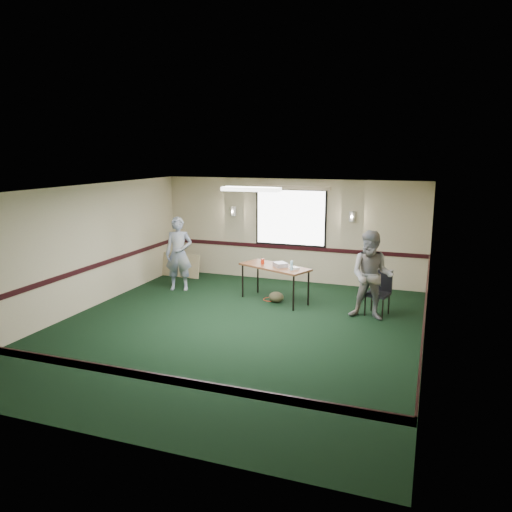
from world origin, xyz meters
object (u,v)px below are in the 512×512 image
(folding_table, at_px, (275,269))
(person_right, at_px, (372,276))
(conference_chair, at_px, (379,289))
(projector, at_px, (280,265))
(person_left, at_px, (179,254))

(folding_table, xyz_separation_m, person_right, (2.23, -0.52, 0.15))
(person_right, bearing_deg, folding_table, 169.26)
(person_right, bearing_deg, conference_chair, 74.91)
(projector, bearing_deg, person_left, -136.96)
(person_left, relative_size, person_right, 0.99)
(folding_table, relative_size, projector, 6.01)
(folding_table, distance_m, person_right, 2.30)
(person_left, height_order, person_right, person_right)
(projector, height_order, person_right, person_right)
(projector, height_order, person_left, person_left)
(projector, distance_m, person_left, 2.68)
(folding_table, height_order, person_right, person_right)
(folding_table, height_order, conference_chair, conference_chair)
(projector, bearing_deg, folding_table, -148.62)
(person_right, bearing_deg, projector, 169.42)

